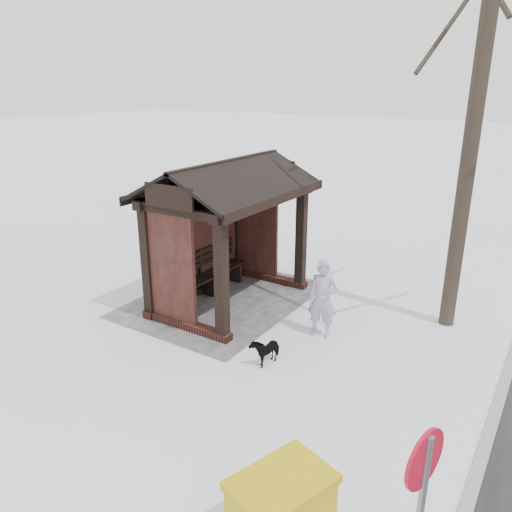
{
  "coord_description": "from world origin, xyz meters",
  "views": [
    {
      "loc": [
        8.06,
        5.87,
        4.53
      ],
      "look_at": [
        0.22,
        0.8,
        1.27
      ],
      "focal_mm": 35.0,
      "sensor_mm": 36.0,
      "label": 1
    }
  ],
  "objects_px": {
    "bus_shelter": "(223,204)",
    "dog": "(265,349)",
    "grit_bin": "(281,509)",
    "road_sign": "(421,489)",
    "pedestrian": "(323,299)"
  },
  "relations": [
    {
      "from": "pedestrian",
      "to": "grit_bin",
      "type": "bearing_deg",
      "value": -82.25
    },
    {
      "from": "dog",
      "to": "grit_bin",
      "type": "relative_size",
      "value": 0.49
    },
    {
      "from": "road_sign",
      "to": "bus_shelter",
      "type": "bearing_deg",
      "value": -116.4
    },
    {
      "from": "bus_shelter",
      "to": "pedestrian",
      "type": "xyz_separation_m",
      "value": [
        0.32,
        2.49,
        -1.42
      ]
    },
    {
      "from": "dog",
      "to": "grit_bin",
      "type": "height_order",
      "value": "grit_bin"
    },
    {
      "from": "pedestrian",
      "to": "road_sign",
      "type": "relative_size",
      "value": 0.73
    },
    {
      "from": "pedestrian",
      "to": "dog",
      "type": "distance_m",
      "value": 1.53
    },
    {
      "from": "pedestrian",
      "to": "road_sign",
      "type": "bearing_deg",
      "value": -69.21
    },
    {
      "from": "bus_shelter",
      "to": "grit_bin",
      "type": "bearing_deg",
      "value": 41.73
    },
    {
      "from": "grit_bin",
      "to": "road_sign",
      "type": "height_order",
      "value": "road_sign"
    },
    {
      "from": "bus_shelter",
      "to": "road_sign",
      "type": "xyz_separation_m",
      "value": [
        4.75,
        5.44,
        -0.66
      ]
    },
    {
      "from": "bus_shelter",
      "to": "dog",
      "type": "distance_m",
      "value": 3.33
    },
    {
      "from": "bus_shelter",
      "to": "road_sign",
      "type": "relative_size",
      "value": 1.75
    },
    {
      "from": "pedestrian",
      "to": "grit_bin",
      "type": "xyz_separation_m",
      "value": [
        4.27,
        1.61,
        -0.35
      ]
    },
    {
      "from": "dog",
      "to": "road_sign",
      "type": "distance_m",
      "value": 4.68
    }
  ]
}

